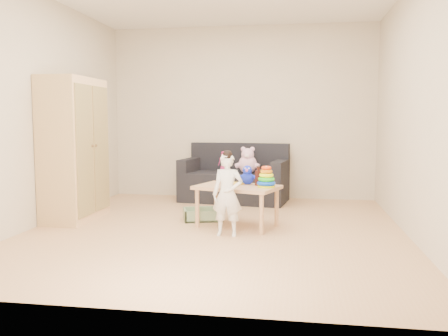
% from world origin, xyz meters
% --- Properties ---
extents(room, '(4.50, 4.50, 4.50)m').
position_xyz_m(room, '(0.00, 0.00, 1.30)').
color(room, tan).
rests_on(room, ground).
extents(wardrobe, '(0.47, 0.93, 1.68)m').
position_xyz_m(wardrobe, '(-1.76, 0.28, 0.84)').
color(wardrobe, '#EDB882').
rests_on(wardrobe, ground).
extents(sofa, '(1.60, 0.96, 0.43)m').
position_xyz_m(sofa, '(-0.06, 1.84, 0.21)').
color(sofa, black).
rests_on(sofa, ground).
extents(play_table, '(1.01, 0.80, 0.46)m').
position_xyz_m(play_table, '(0.21, 0.18, 0.23)').
color(play_table, tan).
rests_on(play_table, ground).
extents(storage_bin, '(0.53, 0.46, 0.14)m').
position_xyz_m(storage_bin, '(-0.24, 0.47, 0.07)').
color(storage_bin, gray).
rests_on(storage_bin, ground).
extents(toddler, '(0.31, 0.21, 0.83)m').
position_xyz_m(toddler, '(0.17, -0.24, 0.42)').
color(toddler, white).
rests_on(toddler, ground).
extents(pink_bear, '(0.35, 0.32, 0.32)m').
position_xyz_m(pink_bear, '(0.15, 1.77, 0.59)').
color(pink_bear, '#FFBBE0').
rests_on(pink_bear, sofa).
extents(doll, '(0.17, 0.13, 0.30)m').
position_xyz_m(doll, '(-0.21, 1.85, 0.58)').
color(doll, '#D82871').
rests_on(doll, sofa).
extents(ring_stacker, '(0.20, 0.20, 0.23)m').
position_xyz_m(ring_stacker, '(0.54, 0.10, 0.55)').
color(ring_stacker, '#C8D60B').
rests_on(ring_stacker, play_table).
extents(brown_bottle, '(0.07, 0.07, 0.21)m').
position_xyz_m(brown_bottle, '(0.44, 0.25, 0.55)').
color(brown_bottle, black).
rests_on(brown_bottle, play_table).
extents(blue_plush, '(0.23, 0.22, 0.22)m').
position_xyz_m(blue_plush, '(0.31, 0.32, 0.57)').
color(blue_plush, '#1C31FF').
rests_on(blue_plush, play_table).
extents(wooden_figure, '(0.05, 0.04, 0.12)m').
position_xyz_m(wooden_figure, '(0.11, 0.19, 0.52)').
color(wooden_figure, brown).
rests_on(wooden_figure, play_table).
extents(yellow_book, '(0.26, 0.26, 0.01)m').
position_xyz_m(yellow_book, '(0.16, 0.29, 0.47)').
color(yellow_book, yellow).
rests_on(yellow_book, play_table).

